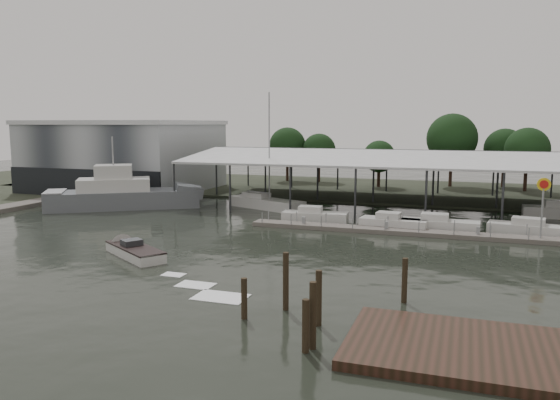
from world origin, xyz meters
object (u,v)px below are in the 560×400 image
(grey_trawler, at_px, (125,195))
(speedboat_underway, at_px, (132,250))
(shell_fuel_sign, at_px, (543,197))
(white_sailboat, at_px, (265,203))

(grey_trawler, distance_m, speedboat_underway, 24.92)
(shell_fuel_sign, height_order, white_sailboat, white_sailboat)
(shell_fuel_sign, height_order, grey_trawler, grey_trawler)
(grey_trawler, bearing_deg, white_sailboat, -15.67)
(grey_trawler, bearing_deg, shell_fuel_sign, -39.50)
(white_sailboat, distance_m, speedboat_underway, 25.29)
(shell_fuel_sign, distance_m, speedboat_underway, 34.07)
(white_sailboat, height_order, speedboat_underway, white_sailboat)
(white_sailboat, bearing_deg, speedboat_underway, -70.60)
(white_sailboat, xyz_separation_m, speedboat_underway, (-1.49, -25.25, -0.26))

